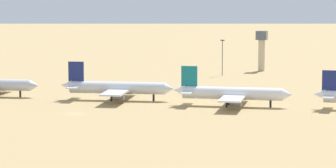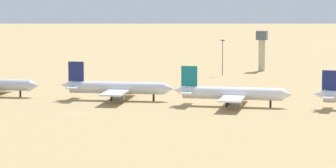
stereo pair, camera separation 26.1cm
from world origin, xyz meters
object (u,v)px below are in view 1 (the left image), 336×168
object	(u,v)px
parked_jet_teal_4	(231,93)
light_pole_mid	(222,55)
parked_jet_navy_3	(116,88)
control_tower	(262,47)

from	to	relation	value
parked_jet_teal_4	light_pole_mid	size ratio (longest dim) A/B	2.44
parked_jet_navy_3	parked_jet_teal_4	size ratio (longest dim) A/B	1.02
parked_jet_teal_4	light_pole_mid	xyz separation A→B (m)	(-24.69, 97.86, 5.14)
parked_jet_navy_3	light_pole_mid	world-z (taller)	light_pole_mid
parked_jet_navy_3	parked_jet_teal_4	distance (m)	42.35
parked_jet_teal_4	control_tower	bearing A→B (deg)	90.57
control_tower	light_pole_mid	distance (m)	29.97
light_pole_mid	parked_jet_teal_4	bearing A→B (deg)	-75.84
parked_jet_navy_3	parked_jet_teal_4	world-z (taller)	parked_jet_navy_3
parked_jet_navy_3	control_tower	distance (m)	125.15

